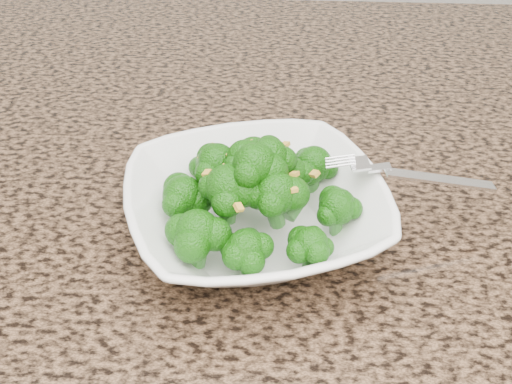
# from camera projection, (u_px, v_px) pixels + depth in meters

# --- Properties ---
(granite_counter) EXTENTS (1.64, 1.04, 0.03)m
(granite_counter) POSITION_uv_depth(u_px,v_px,m) (148.00, 178.00, 0.70)
(granite_counter) COLOR brown
(granite_counter) RESTS_ON cabinet
(bowl) EXTENTS (0.29, 0.29, 0.06)m
(bowl) POSITION_uv_depth(u_px,v_px,m) (256.00, 211.00, 0.58)
(bowl) COLOR white
(bowl) RESTS_ON granite_counter
(broccoli_pile) EXTENTS (0.20, 0.20, 0.07)m
(broccoli_pile) POSITION_uv_depth(u_px,v_px,m) (256.00, 154.00, 0.54)
(broccoli_pile) COLOR #17610B
(broccoli_pile) RESTS_ON bowl
(garlic_topping) EXTENTS (0.12, 0.12, 0.01)m
(garlic_topping) POSITION_uv_depth(u_px,v_px,m) (256.00, 116.00, 0.52)
(garlic_topping) COLOR gold
(garlic_topping) RESTS_ON broccoli_pile
(fork) EXTENTS (0.18, 0.05, 0.01)m
(fork) POSITION_uv_depth(u_px,v_px,m) (383.00, 168.00, 0.58)
(fork) COLOR silver
(fork) RESTS_ON bowl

